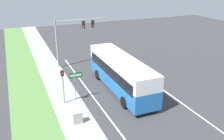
% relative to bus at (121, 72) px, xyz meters
% --- Properties ---
extents(ground_plane, '(80.00, 80.00, 0.00)m').
position_rel_bus_xyz_m(ground_plane, '(0.45, -3.43, -2.01)').
color(ground_plane, '#38383A').
extents(sidewalk, '(2.80, 80.00, 0.12)m').
position_rel_bus_xyz_m(sidewalk, '(-5.75, -3.43, -1.95)').
color(sidewalk, '#9E9E99').
rests_on(sidewalk, ground_plane).
extents(grass_verge, '(3.60, 80.00, 0.10)m').
position_rel_bus_xyz_m(grass_verge, '(-8.95, -3.43, -1.96)').
color(grass_verge, '#568442').
rests_on(grass_verge, ground_plane).
extents(lane_divider_near, '(0.14, 30.00, 0.01)m').
position_rel_bus_xyz_m(lane_divider_near, '(-3.15, -3.43, -2.00)').
color(lane_divider_near, silver).
rests_on(lane_divider_near, ground_plane).
extents(lane_divider_far, '(0.14, 30.00, 0.01)m').
position_rel_bus_xyz_m(lane_divider_far, '(4.05, -3.43, -2.00)').
color(lane_divider_far, silver).
rests_on(lane_divider_far, ground_plane).
extents(bus, '(2.76, 11.33, 3.69)m').
position_rel_bus_xyz_m(bus, '(0.00, 0.00, 0.00)').
color(bus, '#236BB7').
rests_on(bus, ground_plane).
extents(signal_gantry, '(6.71, 0.41, 6.09)m').
position_rel_bus_xyz_m(signal_gantry, '(-2.50, 8.99, 2.38)').
color(signal_gantry, '#939399').
rests_on(signal_gantry, ground_plane).
extents(pedestrian_signal, '(0.28, 0.34, 3.30)m').
position_rel_bus_xyz_m(pedestrian_signal, '(-6.04, -0.80, 0.22)').
color(pedestrian_signal, '#939399').
rests_on(pedestrian_signal, ground_plane).
extents(street_sign, '(1.27, 0.08, 2.81)m').
position_rel_bus_xyz_m(street_sign, '(-4.78, -0.33, -0.01)').
color(street_sign, '#939399').
rests_on(street_sign, ground_plane).
extents(utility_cabinet, '(0.76, 0.52, 0.97)m').
position_rel_bus_xyz_m(utility_cabinet, '(-5.79, -4.39, -1.40)').
color(utility_cabinet, '#A8A8A3').
rests_on(utility_cabinet, sidewalk).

